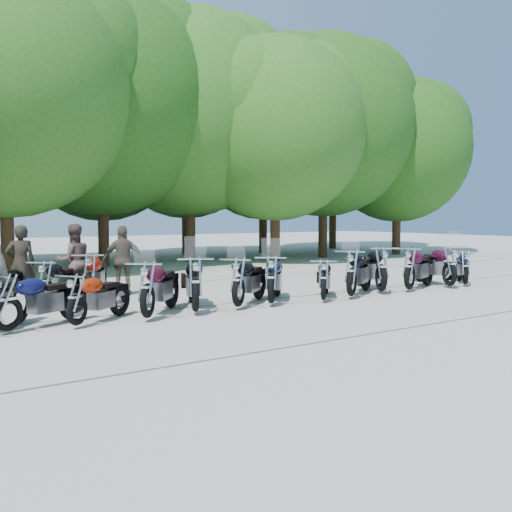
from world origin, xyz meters
TOP-DOWN VIEW (x-y plane):
  - ground at (0.00, 0.00)m, footprint 90.00×90.00m
  - tree_3 at (-3.57, 11.24)m, footprint 8.70×8.70m
  - tree_4 at (0.54, 13.09)m, footprint 9.13×9.13m
  - tree_5 at (4.61, 13.20)m, footprint 9.04×9.04m
  - tree_6 at (7.55, 10.82)m, footprint 8.00×8.00m
  - tree_7 at (11.20, 11.78)m, footprint 8.79×8.79m
  - tree_8 at (15.83, 11.20)m, footprint 7.53×7.53m
  - tree_12 at (1.80, 16.47)m, footprint 7.88×7.88m
  - tree_13 at (6.69, 17.47)m, footprint 8.31×8.31m
  - tree_14 at (10.68, 16.09)m, footprint 8.02×8.02m
  - tree_15 at (16.61, 17.02)m, footprint 9.67×9.67m
  - motorcycle_1 at (-5.93, 0.65)m, footprint 2.22×1.53m
  - motorcycle_2 at (-4.75, 0.49)m, footprint 2.01×1.71m
  - motorcycle_3 at (-3.36, 0.44)m, footprint 2.15×2.25m
  - motorcycle_4 at (-2.22, 0.55)m, footprint 1.78×2.54m
  - motorcycle_5 at (-1.09, 0.61)m, footprint 2.25×2.01m
  - motorcycle_6 at (-0.21, 0.58)m, footprint 2.09×2.23m
  - motorcycle_7 at (1.19, 0.36)m, footprint 1.89×1.94m
  - motorcycle_8 at (2.15, 0.40)m, footprint 2.48×1.98m
  - motorcycle_9 at (3.44, 0.62)m, footprint 1.89×2.60m
  - motorcycle_10 at (4.38, 0.46)m, footprint 2.55×1.68m
  - motorcycle_11 at (5.96, 0.36)m, footprint 1.62×2.53m
  - motorcycle_12 at (6.71, 0.37)m, footprint 1.99×1.89m
  - motorcycle_14 at (-4.54, 3.26)m, footprint 1.89×2.09m
  - motorcycle_15 at (-3.52, 3.27)m, footprint 1.82×2.47m
  - rider_1 at (-3.51, 4.45)m, footprint 0.95×0.76m
  - rider_2 at (-2.24, 4.35)m, footprint 1.16×0.84m
  - rider_3 at (-4.76, 4.54)m, footprint 0.74×0.55m

SIDE VIEW (x-z plane):
  - ground at x=0.00m, z-range 0.00..0.00m
  - motorcycle_2 at x=-4.75m, z-range 0.00..1.15m
  - motorcycle_7 at x=1.19m, z-range 0.00..1.17m
  - motorcycle_12 at x=6.71m, z-range 0.00..1.19m
  - motorcycle_1 at x=-5.93m, z-range 0.00..1.22m
  - motorcycle_14 at x=-4.54m, z-range 0.00..1.22m
  - motorcycle_5 at x=-1.09m, z-range 0.00..1.31m
  - motorcycle_6 at x=-0.21m, z-range 0.00..1.33m
  - motorcycle_3 at x=-3.36m, z-range 0.00..1.35m
  - motorcycle_15 at x=-3.52m, z-range 0.00..1.37m
  - motorcycle_11 at x=5.96m, z-range 0.00..1.38m
  - motorcycle_10 at x=4.38m, z-range 0.00..1.39m
  - motorcycle_4 at x=-2.22m, z-range 0.00..1.39m
  - motorcycle_8 at x=2.15m, z-range 0.00..1.40m
  - motorcycle_9 at x=3.44m, z-range 0.00..1.43m
  - rider_2 at x=-2.24m, z-range 0.00..1.82m
  - rider_3 at x=-4.76m, z-range 0.00..1.87m
  - rider_1 at x=-3.51m, z-range 0.00..1.88m
  - tree_8 at x=15.83m, z-range 0.85..10.10m
  - tree_12 at x=1.80m, z-range 0.89..10.56m
  - tree_6 at x=7.55m, z-range 0.90..10.72m
  - tree_14 at x=10.68m, z-range 0.91..10.75m
  - tree_13 at x=6.69m, z-range 0.94..11.14m
  - tree_3 at x=-3.57m, z-range 0.98..11.66m
  - tree_7 at x=11.20m, z-range 0.99..11.79m
  - tree_5 at x=4.61m, z-range 1.02..12.12m
  - tree_4 at x=0.54m, z-range 1.03..12.24m
  - tree_15 at x=16.61m, z-range 1.09..12.96m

